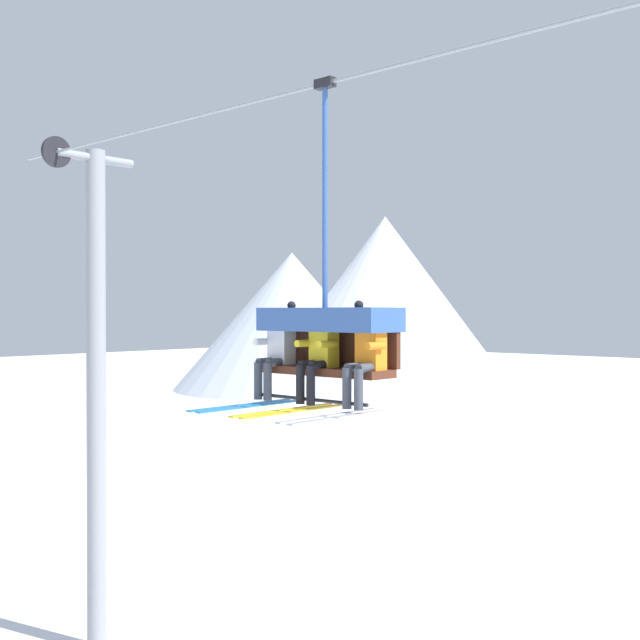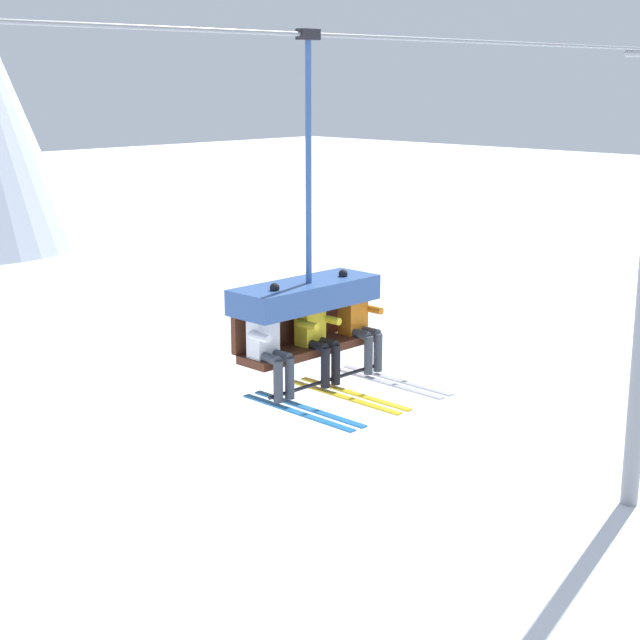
# 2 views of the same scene
# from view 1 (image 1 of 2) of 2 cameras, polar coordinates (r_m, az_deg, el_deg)

# --- Properties ---
(mountain_peak_west) EXTENTS (19.28, 19.28, 11.15)m
(mountain_peak_west) POSITION_cam_1_polar(r_m,az_deg,el_deg) (65.64, -2.03, -0.04)
(mountain_peak_west) COLOR silver
(mountain_peak_west) RESTS_ON ground_plane
(mountain_peak_central) EXTENTS (20.61, 20.61, 13.99)m
(mountain_peak_central) POSITION_cam_1_polar(r_m,az_deg,el_deg) (64.89, 4.64, 1.21)
(mountain_peak_central) COLOR white
(mountain_peak_central) RESTS_ON ground_plane
(lift_tower_near) EXTENTS (0.36, 1.88, 9.51)m
(lift_tower_near) POSITION_cam_1_polar(r_m,az_deg,el_deg) (15.66, -15.68, -4.68)
(lift_tower_near) COLOR gray
(lift_tower_near) RESTS_ON ground_plane
(lift_cable) EXTENTS (18.79, 0.05, 0.05)m
(lift_cable) POSITION_cam_1_polar(r_m,az_deg,el_deg) (9.37, 9.61, 18.40)
(lift_cable) COLOR gray
(chairlift_chair) EXTENTS (1.93, 0.74, 4.03)m
(chairlift_chair) POSITION_cam_1_polar(r_m,az_deg,el_deg) (10.14, 0.63, -0.50)
(chairlift_chair) COLOR #512819
(skier_white) EXTENTS (0.48, 1.70, 1.34)m
(skier_white) POSITION_cam_1_polar(r_m,az_deg,el_deg) (10.51, -3.21, -2.21)
(skier_white) COLOR silver
(skier_yellow) EXTENTS (0.46, 1.70, 1.23)m
(skier_yellow) POSITION_cam_1_polar(r_m,az_deg,el_deg) (9.99, -0.21, -2.47)
(skier_yellow) COLOR yellow
(skier_orange) EXTENTS (0.48, 1.70, 1.34)m
(skier_orange) POSITION_cam_1_polar(r_m,az_deg,el_deg) (9.50, 3.17, -2.51)
(skier_orange) COLOR orange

